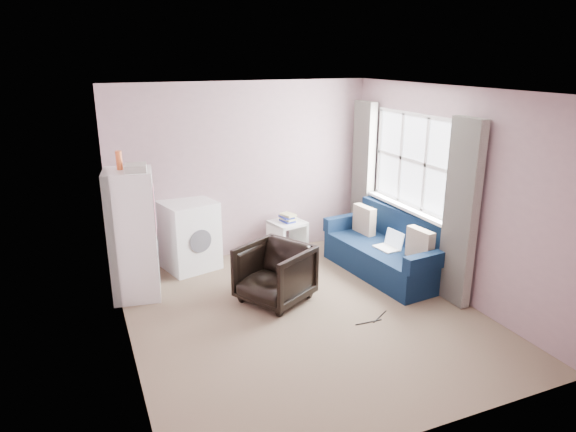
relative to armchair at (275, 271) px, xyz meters
name	(u,v)px	position (x,y,z in m)	size (l,w,h in m)	color
room	(307,209)	(0.20, -0.45, 0.87)	(3.84, 4.24, 2.54)	#7C6651
armchair	(275,271)	(0.00, 0.00, 0.00)	(0.75, 0.70, 0.77)	black
fridge	(133,234)	(-1.50, 0.77, 0.42)	(0.63, 0.62, 1.79)	white
washing_machine	(189,233)	(-0.71, 1.42, 0.11)	(0.82, 0.82, 0.95)	white
side_table	(287,235)	(0.73, 1.35, -0.09)	(0.54, 0.54, 0.62)	white
sofa	(389,251)	(1.74, 0.19, -0.08)	(1.02, 1.92, 0.82)	#0E2140
window_dressing	(405,191)	(1.97, 0.24, 0.72)	(0.17, 2.62, 2.18)	white
floor_cables	(374,319)	(0.85, -0.88, -0.38)	(0.49, 0.19, 0.01)	black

